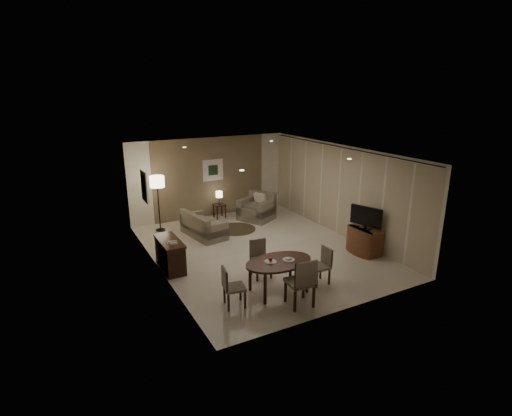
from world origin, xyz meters
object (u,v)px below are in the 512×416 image
chair_near (300,281)px  floor_lamp (159,204)px  chair_far (261,259)px  chair_left (234,287)px  chair_right (319,266)px  tv_cabinet (365,240)px  dining_table (279,276)px  console_desk (170,254)px  side_table (220,211)px  sofa (204,224)px  armchair (256,207)px

chair_near → floor_lamp: size_ratio=0.61×
chair_far → chair_left: size_ratio=1.03×
chair_far → chair_right: 1.35m
chair_right → chair_left: bearing=-88.5°
tv_cabinet → chair_left: 4.33m
dining_table → floor_lamp: 5.22m
console_desk → floor_lamp: (0.51, 2.82, 0.49)m
chair_far → side_table: size_ratio=1.82×
console_desk → tv_cabinet: size_ratio=1.33×
tv_cabinet → chair_near: (-3.06, -1.41, 0.18)m
side_table → floor_lamp: (-2.13, -0.28, 0.63)m
tv_cabinet → sofa: (-3.35, 3.24, 0.01)m
tv_cabinet → chair_right: size_ratio=1.07×
side_table → floor_lamp: bearing=-172.5°
chair_far → armchair: 4.23m
chair_left → side_table: bearing=-9.9°
tv_cabinet → armchair: size_ratio=0.89×
chair_right → chair_far: bearing=-130.4°
side_table → console_desk: bearing=-130.4°
sofa → armchair: bearing=-83.9°
console_desk → floor_lamp: floor_lamp is taller
chair_left → chair_right: size_ratio=1.01×
tv_cabinet → floor_lamp: 6.17m
armchair → console_desk: bearing=-85.6°
chair_far → chair_right: chair_far is taller
tv_cabinet → floor_lamp: size_ratio=0.52×
sofa → chair_near: bearing=173.7°
sofa → side_table: (1.10, 1.36, -0.12)m
dining_table → side_table: dining_table is taller
sofa → floor_lamp: (-1.03, 1.08, 0.50)m
tv_cabinet → floor_lamp: bearing=135.4°
dining_table → side_table: 5.40m
chair_near → chair_far: bearing=-81.2°
tv_cabinet → chair_left: bearing=-169.0°
chair_far → armchair: armchair is taller
chair_far → chair_left: (-1.11, -0.89, -0.01)m
side_table → armchair: bearing=-36.5°
chair_left → sofa: 4.17m
side_table → chair_left: bearing=-110.2°
side_table → chair_near: bearing=-97.7°
chair_far → console_desk: bearing=145.8°
console_desk → chair_far: (1.75, -1.43, 0.06)m
dining_table → floor_lamp: size_ratio=0.88×
dining_table → chair_right: 1.01m
chair_far → chair_near: bearing=-82.0°
chair_far → chair_left: chair_far is taller
floor_lamp → console_desk: bearing=-100.3°
armchair → chair_far: bearing=-55.1°
chair_far → floor_lamp: (-1.24, 4.25, 0.43)m
dining_table → armchair: 4.96m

